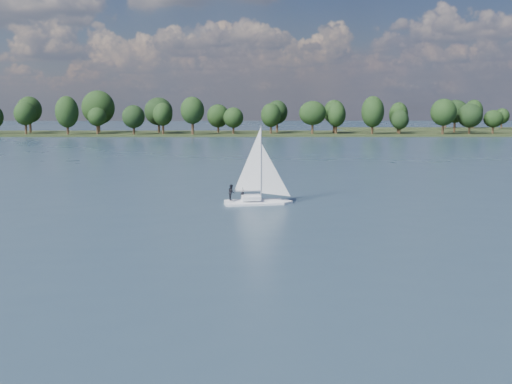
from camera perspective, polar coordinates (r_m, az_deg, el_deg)
ground at (r=117.30m, az=-3.94°, el=3.26°), size 700.00×700.00×0.00m
far_shore at (r=228.96m, az=-2.15°, el=5.79°), size 660.00×40.00×1.50m
sailboat at (r=62.07m, az=-0.15°, el=1.03°), size 7.08×3.12×9.01m
treeline at (r=226.23m, az=-5.81°, el=7.77°), size 562.84×74.18×18.34m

